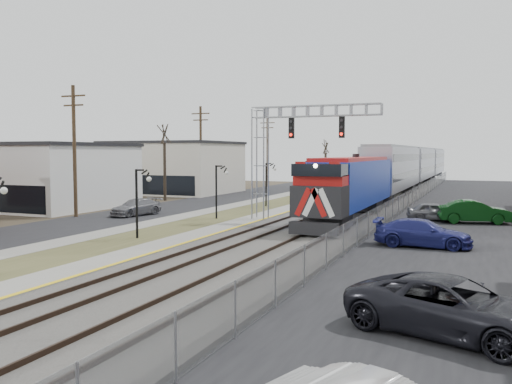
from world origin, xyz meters
The scene contains 21 objects.
street_west centered at (-11.50, 35.00, 0.02)m, with size 7.00×120.00×0.04m, color black.
sidewalk centered at (-7.00, 35.00, 0.04)m, with size 2.00×120.00×0.08m, color gray.
grass_median centered at (-4.00, 35.00, 0.03)m, with size 4.00×120.00×0.06m, color #454726.
platform centered at (-1.00, 35.00, 0.12)m, with size 2.00×120.00×0.24m, color gray.
ballast_bed centered at (4.00, 35.00, 0.10)m, with size 8.00×120.00×0.20m, color #595651.
parking_lot centered at (16.00, 35.00, 0.02)m, with size 16.00×120.00×0.04m, color black.
platform_edge centered at (-0.12, 35.00, 0.24)m, with size 0.24×120.00×0.01m, color gold.
track_near centered at (2.00, 35.00, 0.28)m, with size 1.58×120.00×0.15m.
track_far centered at (5.50, 35.00, 0.28)m, with size 1.58×120.00×0.15m.
train centered at (5.50, 65.66, 2.92)m, with size 3.00×85.85×5.33m.
signal_gantry centered at (1.22, 27.99, 5.59)m, with size 9.00×1.07×8.15m.
lampposts centered at (-4.00, 18.29, 2.00)m, with size 0.14×62.14×4.00m.
utility_poles centered at (-14.50, 25.00, 5.00)m, with size 0.28×80.28×10.00m.
fence centered at (8.20, 35.00, 0.80)m, with size 0.04×120.00×1.60m, color gray.
buildings_west centered at (-21.00, 24.21, 3.01)m, with size 14.00×67.00×7.00m.
bare_trees centered at (-12.66, 38.91, 2.70)m, with size 12.30×42.30×5.95m.
car_lot_c centered at (13.46, 7.43, 0.78)m, with size 2.59×5.61×1.56m, color black.
car_lot_d centered at (11.34, 21.45, 0.72)m, with size 2.01×4.94×1.43m, color navy.
car_lot_e centered at (11.00, 33.13, 0.65)m, with size 1.54×3.84×1.31m, color slate.
car_lot_f centered at (13.68, 32.67, 0.80)m, with size 1.69×4.84×1.59m, color #0B3A11.
car_street_b centered at (-10.78, 27.49, 0.64)m, with size 1.81×4.44×1.29m, color slate.
Camera 1 is at (14.08, -7.66, 4.93)m, focal length 38.00 mm.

